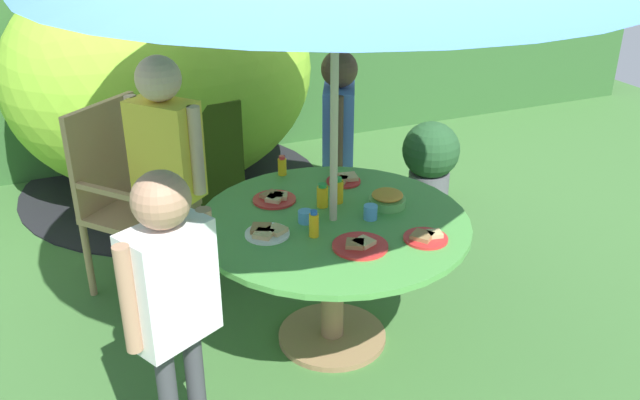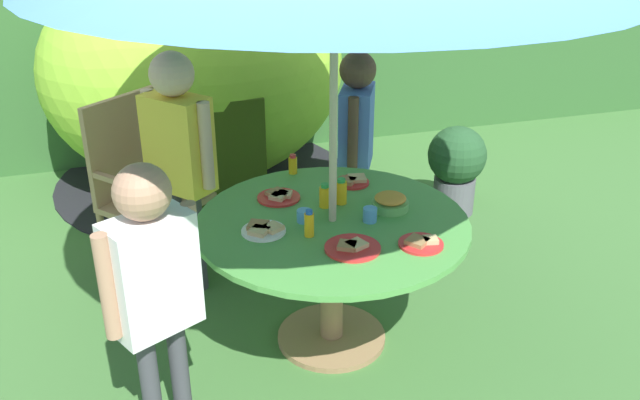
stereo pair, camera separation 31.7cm
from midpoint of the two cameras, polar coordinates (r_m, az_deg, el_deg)
ground_plane at (r=3.55m, az=3.57°, el=-11.75°), size 10.00×10.00×0.02m
hedge_backdrop at (r=5.91m, az=-6.62°, el=13.70°), size 9.00×0.70×1.88m
garden_table at (r=3.25m, az=3.83°, el=-4.12°), size 1.29×1.29×0.68m
wooden_chair at (r=3.93m, az=-12.51°, el=1.66°), size 0.69×0.68×1.05m
dome_tent at (r=5.08m, az=-8.60°, el=10.52°), size 2.31×2.31×1.70m
potted_plant at (r=4.76m, az=13.24°, el=2.83°), size 0.40×0.40×0.62m
child_in_blue_shirt at (r=4.03m, az=5.34°, el=6.04°), size 0.30×0.39×1.25m
child_in_yellow_shirt at (r=3.62m, az=-9.37°, el=4.63°), size 0.38×0.39×1.35m
child_in_white_shirt at (r=2.59m, az=-10.51°, el=-6.29°), size 0.38×0.30×1.24m
snack_bowl at (r=3.29m, az=8.66°, el=-0.25°), size 0.18×0.18×0.08m
plate_back_edge at (r=2.94m, az=5.80°, el=-4.05°), size 0.24×0.24×0.03m
plate_far_right at (r=3.06m, az=-1.84°, el=-2.56°), size 0.20×0.20×0.03m
plate_front_edge at (r=3.01m, az=11.49°, el=-3.63°), size 0.20×0.20×0.03m
plate_near_right at (r=3.56m, az=5.26°, el=1.54°), size 0.18×0.18×0.03m
plate_far_left at (r=3.37m, az=-0.79°, el=0.25°), size 0.21×0.21×0.03m
juice_bottle_near_left at (r=3.65m, az=0.18°, el=2.94°), size 0.05×0.05×0.11m
juice_bottle_center_front at (r=3.28m, az=3.18°, el=0.27°), size 0.06×0.06×0.12m
juice_bottle_center_back at (r=3.32m, az=4.51°, el=0.63°), size 0.06×0.06×0.13m
juice_bottle_mid_left at (r=3.01m, az=2.10°, el=-2.09°), size 0.04×0.04×0.13m
cup_near at (r=3.17m, az=7.08°, el=-1.30°), size 0.07×0.07×0.07m
cup_far at (r=3.14m, az=1.55°, el=-1.41°), size 0.07×0.07×0.06m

